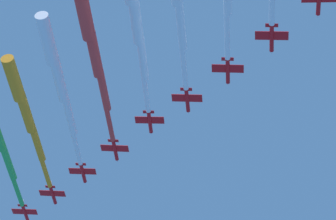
{
  "coord_description": "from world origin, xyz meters",
  "views": [
    {
      "loc": [
        -23.8,
        -140.01,
        49.75
      ],
      "look_at": [
        0.0,
        0.0,
        193.63
      ],
      "focal_mm": 77.27,
      "sensor_mm": 36.0,
      "label": 1
    }
  ],
  "objects_px": {
    "jet_port_inner": "(25,112)",
    "jet_starboard_mid": "(136,19)",
    "jet_port_mid": "(94,54)",
    "jet_starboard_inner": "(58,78)"
  },
  "relations": [
    {
      "from": "jet_starboard_inner",
      "to": "jet_port_mid",
      "type": "relative_size",
      "value": 1.05
    },
    {
      "from": "jet_port_inner",
      "to": "jet_starboard_mid",
      "type": "distance_m",
      "value": 45.43
    },
    {
      "from": "jet_port_mid",
      "to": "jet_starboard_inner",
      "type": "bearing_deg",
      "value": 129.65
    },
    {
      "from": "jet_starboard_inner",
      "to": "jet_port_mid",
      "type": "xyz_separation_m",
      "value": [
        8.64,
        -10.43,
        -0.38
      ]
    },
    {
      "from": "jet_starboard_mid",
      "to": "jet_port_inner",
      "type": "bearing_deg",
      "value": 125.19
    },
    {
      "from": "jet_starboard_mid",
      "to": "jet_starboard_inner",
      "type": "bearing_deg",
      "value": 128.42
    },
    {
      "from": "jet_port_inner",
      "to": "jet_port_mid",
      "type": "bearing_deg",
      "value": -55.88
    },
    {
      "from": "jet_port_inner",
      "to": "jet_starboard_mid",
      "type": "xyz_separation_m",
      "value": [
        26.18,
        -37.13,
        0.48
      ]
    },
    {
      "from": "jet_starboard_inner",
      "to": "jet_starboard_mid",
      "type": "distance_m",
      "value": 28.72
    },
    {
      "from": "jet_port_mid",
      "to": "jet_starboard_mid",
      "type": "relative_size",
      "value": 1.01
    }
  ]
}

